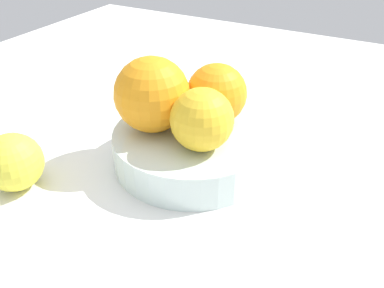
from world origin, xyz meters
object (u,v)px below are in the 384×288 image
(orange_in_bowl_0, at_px, (217,94))
(orange_loose_0, at_px, (14,162))
(orange_in_bowl_1, at_px, (152,95))
(orange_in_bowl_2, at_px, (202,120))
(fruit_bowl, at_px, (192,148))

(orange_in_bowl_0, relative_size, orange_loose_0, 1.12)
(orange_in_bowl_1, bearing_deg, orange_in_bowl_2, -98.70)
(orange_in_bowl_0, relative_size, orange_in_bowl_2, 1.05)
(fruit_bowl, bearing_deg, orange_in_bowl_1, 106.53)
(orange_loose_0, bearing_deg, orange_in_bowl_2, -57.04)
(orange_in_bowl_1, relative_size, orange_loose_0, 1.35)
(fruit_bowl, height_order, orange_in_bowl_1, orange_in_bowl_1)
(orange_in_bowl_1, height_order, orange_loose_0, orange_in_bowl_1)
(orange_in_bowl_1, xyz_separation_m, orange_in_bowl_2, (-0.01, -0.07, -0.01))
(fruit_bowl, height_order, orange_in_bowl_2, orange_in_bowl_2)
(orange_in_bowl_0, bearing_deg, fruit_bowl, 162.33)
(orange_in_bowl_1, relative_size, orange_in_bowl_2, 1.27)
(orange_in_bowl_0, distance_m, orange_in_bowl_1, 0.07)
(orange_in_bowl_0, height_order, orange_in_bowl_2, orange_in_bowl_0)
(orange_in_bowl_1, bearing_deg, fruit_bowl, -73.47)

